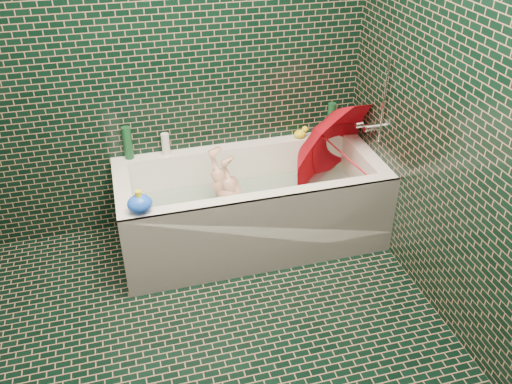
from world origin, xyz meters
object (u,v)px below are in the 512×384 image
object	(u,v)px
rubber_duck	(301,133)
bathtub	(252,213)
umbrella	(347,157)
bath_toy	(140,204)
child	(234,205)

from	to	relation	value
rubber_duck	bathtub	bearing A→B (deg)	-130.72
rubber_duck	umbrella	bearing A→B (deg)	-45.95
bath_toy	rubber_duck	bearing A→B (deg)	14.79
rubber_duck	bath_toy	size ratio (longest dim) A/B	0.69
bathtub	child	world-z (taller)	bathtub
bathtub	bath_toy	xyz separation A→B (m)	(-0.72, -0.30, 0.40)
child	rubber_duck	xyz separation A→B (m)	(0.56, 0.34, 0.28)
bath_toy	bathtub	bearing A→B (deg)	9.04
bathtub	umbrella	world-z (taller)	umbrella
bathtub	bath_toy	distance (m)	0.87
bath_toy	umbrella	bearing A→B (deg)	-1.48
bathtub	umbrella	bearing A→B (deg)	-0.80
bathtub	child	xyz separation A→B (m)	(-0.12, -0.02, 0.10)
umbrella	bath_toy	world-z (taller)	umbrella
child	bath_toy	xyz separation A→B (m)	(-0.59, -0.28, 0.30)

